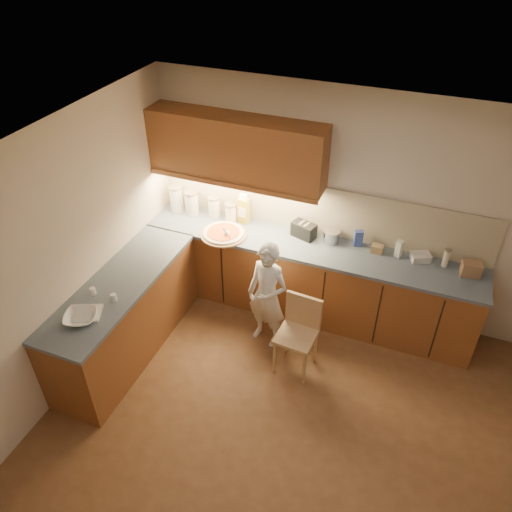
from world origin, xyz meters
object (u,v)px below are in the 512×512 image
pizza_on_board (224,234)px  oil_jug (243,210)px  wooden_chair (299,329)px  child (267,296)px  toaster (304,230)px

pizza_on_board → oil_jug: (0.10, 0.34, 0.14)m
oil_jug → wooden_chair: bearing=-44.9°
pizza_on_board → child: (0.71, -0.47, -0.31)m
pizza_on_board → wooden_chair: bearing=-31.1°
child → toaster: (0.13, 0.78, 0.38)m
wooden_chair → toaster: toaster is taller
pizza_on_board → oil_jug: oil_jug is taller
child → toaster: bearing=93.2°
child → oil_jug: (-0.60, 0.81, 0.46)m
child → oil_jug: 1.11m
pizza_on_board → wooden_chair: size_ratio=0.62×
oil_jug → toaster: 0.74m
wooden_chair → oil_jug: bearing=139.3°
pizza_on_board → wooden_chair: 1.39m
wooden_chair → child: bearing=157.9°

